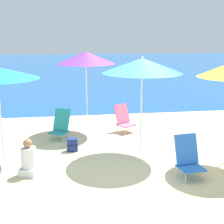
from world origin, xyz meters
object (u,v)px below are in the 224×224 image
beach_umbrella_blue (142,66)px  beach_umbrella_purple (86,58)px  beach_chair_pink (124,118)px  beach_chair_teal (61,125)px  backpack_navy (72,145)px  person_seated_near (29,160)px  beach_chair_blue (188,157)px

beach_umbrella_blue → beach_umbrella_purple: 2.51m
beach_chair_pink → beach_chair_teal: (-1.91, -0.42, -0.00)m
beach_umbrella_blue → backpack_navy: size_ratio=7.36×
beach_chair_teal → person_seated_near: (-0.64, -2.32, -0.08)m
beach_chair_blue → beach_chair_teal: bearing=125.3°
beach_chair_pink → beach_chair_teal: 1.96m
beach_chair_pink → backpack_navy: 2.20m
beach_umbrella_blue → beach_chair_teal: 3.05m
beach_chair_pink → person_seated_near: bearing=-161.3°
person_seated_near → beach_umbrella_purple: bearing=80.5°
beach_chair_teal → beach_chair_blue: bearing=-20.3°
beach_chair_teal → beach_chair_pink: bearing=39.8°
beach_umbrella_blue → beach_umbrella_purple: bearing=117.8°
beach_chair_pink → person_seated_near: beach_chair_pink is taller
beach_umbrella_blue → beach_chair_blue: size_ratio=2.74×
beach_umbrella_blue → beach_chair_teal: size_ratio=2.89×
backpack_navy → beach_umbrella_purple: bearing=74.2°
beach_chair_blue → beach_chair_teal: 3.93m
beach_chair_blue → person_seated_near: 3.34m
beach_chair_teal → beach_umbrella_blue: bearing=-9.7°
beach_chair_blue → beach_chair_teal: size_ratio=1.05×
beach_chair_blue → person_seated_near: bearing=162.9°
beach_chair_teal → backpack_navy: (0.30, -1.06, -0.24)m
person_seated_near → backpack_navy: person_seated_near is taller
beach_umbrella_purple → beach_chair_teal: (-0.81, -0.73, -1.83)m
beach_chair_teal → person_seated_near: bearing=-78.0°
backpack_navy → beach_chair_pink: bearing=42.6°
beach_chair_blue → beach_chair_pink: 3.40m
person_seated_near → backpack_navy: (0.94, 1.26, -0.16)m
beach_umbrella_purple → beach_chair_blue: bearing=-63.1°
beach_umbrella_purple → beach_chair_blue: (1.84, -3.63, -1.81)m
beach_chair_blue → beach_umbrella_blue: bearing=108.4°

